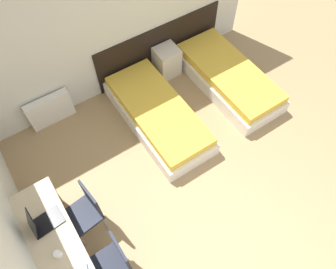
# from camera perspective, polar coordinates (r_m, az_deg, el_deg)

# --- Properties ---
(wall_back) EXTENTS (5.31, 0.05, 2.70)m
(wall_back) POSITION_cam_1_polar(r_m,az_deg,el_deg) (5.05, -11.22, 18.66)
(wall_back) COLOR silver
(wall_back) RESTS_ON ground_plane
(headboard_panel) EXTENTS (2.44, 0.03, 0.88)m
(headboard_panel) POSITION_cam_1_polar(r_m,az_deg,el_deg) (5.91, -1.44, 14.95)
(headboard_panel) COLOR black
(headboard_panel) RESTS_ON ground_plane
(bed_near_window) EXTENTS (0.90, 2.05, 0.40)m
(bed_near_window) POSITION_cam_1_polar(r_m,az_deg,el_deg) (5.24, -1.76, 3.47)
(bed_near_window) COLOR silver
(bed_near_window) RESTS_ON ground_plane
(bed_near_door) EXTENTS (0.90, 2.05, 0.40)m
(bed_near_door) POSITION_cam_1_polar(r_m,az_deg,el_deg) (5.84, 10.41, 9.73)
(bed_near_door) COLOR silver
(bed_near_door) RESTS_ON ground_plane
(nightstand) EXTENTS (0.40, 0.37, 0.55)m
(nightstand) POSITION_cam_1_polar(r_m,az_deg,el_deg) (5.89, -0.23, 12.59)
(nightstand) COLOR beige
(nightstand) RESTS_ON ground_plane
(radiator) EXTENTS (0.71, 0.12, 0.54)m
(radiator) POSITION_cam_1_polar(r_m,az_deg,el_deg) (5.53, -19.80, 4.03)
(radiator) COLOR silver
(radiator) RESTS_ON ground_plane
(desk) EXTENTS (0.51, 1.81, 0.77)m
(desk) POSITION_cam_1_polar(r_m,az_deg,el_deg) (4.11, -17.86, -19.43)
(desk) COLOR #C6B28E
(desk) RESTS_ON ground_plane
(chair_near_laptop) EXTENTS (0.46, 0.46, 0.94)m
(chair_near_laptop) POSITION_cam_1_polar(r_m,az_deg,el_deg) (4.27, -14.17, -12.70)
(chair_near_laptop) COLOR black
(chair_near_laptop) RESTS_ON ground_plane
(chair_near_notebook) EXTENTS (0.41, 0.41, 0.94)m
(chair_near_notebook) POSITION_cam_1_polar(r_m,az_deg,el_deg) (4.03, -9.52, -20.95)
(chair_near_notebook) COLOR black
(chair_near_notebook) RESTS_ON ground_plane
(laptop) EXTENTS (0.37, 0.27, 0.36)m
(laptop) POSITION_cam_1_polar(r_m,az_deg,el_deg) (4.02, -21.12, -14.11)
(laptop) COLOR black
(laptop) RESTS_ON desk
(mug) EXTENTS (0.08, 0.08, 0.09)m
(mug) POSITION_cam_1_polar(r_m,az_deg,el_deg) (3.89, -18.63, -19.18)
(mug) COLOR white
(mug) RESTS_ON desk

